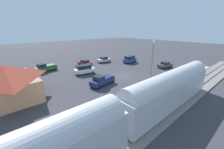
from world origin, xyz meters
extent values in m
plane|color=#38383D|center=(0.00, 0.00, 0.00)|extent=(200.00, 200.00, 0.00)
cube|color=slate|center=(-14.00, 0.00, 0.09)|extent=(4.80, 70.00, 0.18)
cube|color=#59544C|center=(-14.72, 0.00, 0.24)|extent=(0.10, 70.00, 0.12)
cube|color=#59544C|center=(-13.28, 0.00, 0.24)|extent=(0.10, 70.00, 0.12)
cube|color=#B7B2A8|center=(-10.00, 0.00, 0.15)|extent=(3.20, 46.00, 0.30)
cube|color=silver|center=(-14.00, 5.17, 2.15)|extent=(2.90, 19.31, 3.70)
cube|color=red|center=(-12.54, 5.17, 1.85)|extent=(0.04, 17.77, 0.36)
cylinder|color=silver|center=(-14.00, 5.17, 3.90)|extent=(2.75, 18.54, 2.76)
cube|color=tan|center=(4.00, 22.00, 1.73)|extent=(10.04, 7.92, 3.46)
pyramid|color=maroon|center=(4.00, 22.00, 4.48)|extent=(10.84, 8.72, 2.04)
cube|color=#4C3323|center=(4.00, 18.01, 1.05)|extent=(1.10, 0.08, 2.10)
cylinder|color=#333338|center=(-10.61, -5.87, 0.72)|extent=(0.22, 0.22, 0.85)
cylinder|color=green|center=(-10.61, -5.87, 1.46)|extent=(0.36, 0.36, 0.62)
sphere|color=tan|center=(-10.61, -5.87, 1.89)|extent=(0.24, 0.24, 0.24)
cube|color=red|center=(14.01, 1.82, 0.72)|extent=(4.75, 2.61, 0.76)
cube|color=#19232D|center=(14.01, 1.82, 1.42)|extent=(2.41, 1.98, 0.64)
cylinder|color=black|center=(15.54, 2.91, 0.34)|extent=(0.22, 0.68, 0.68)
cylinder|color=black|center=(15.82, 1.33, 0.34)|extent=(0.22, 0.68, 0.68)
cylinder|color=black|center=(12.20, 2.31, 0.34)|extent=(0.22, 0.68, 0.68)
cylinder|color=black|center=(12.48, 0.73, 0.34)|extent=(0.22, 0.68, 0.68)
cube|color=white|center=(7.25, 6.10, 0.84)|extent=(2.77, 5.16, 1.00)
cube|color=#19232D|center=(7.28, 6.25, 1.78)|extent=(2.29, 3.68, 0.88)
cylinder|color=black|center=(7.77, 4.08, 0.34)|extent=(0.22, 0.68, 0.68)
cylinder|color=black|center=(6.08, 4.38, 0.34)|extent=(0.22, 0.68, 0.68)
cylinder|color=black|center=(8.43, 7.82, 0.34)|extent=(0.22, 0.68, 0.68)
cylinder|color=black|center=(6.73, 8.12, 0.34)|extent=(0.22, 0.68, 0.68)
cube|color=#236638|center=(15.87, 12.38, 0.84)|extent=(2.92, 5.67, 0.92)
cube|color=#19232D|center=(15.68, 13.39, 1.72)|extent=(2.01, 2.02, 0.84)
cylinder|color=black|center=(14.63, 14.34, 0.38)|extent=(0.22, 0.76, 0.76)
cylinder|color=black|center=(16.32, 14.66, 0.38)|extent=(0.22, 0.76, 0.76)
cylinder|color=black|center=(15.42, 10.11, 0.38)|extent=(0.22, 0.76, 0.76)
cylinder|color=black|center=(17.11, 10.43, 0.38)|extent=(0.22, 0.76, 0.76)
cube|color=#236638|center=(16.04, 11.45, 1.40)|extent=(2.38, 3.26, 0.20)
cube|color=#47494F|center=(-3.11, -13.73, 0.72)|extent=(2.48, 4.72, 0.76)
cube|color=#19232D|center=(-3.11, -13.73, 1.42)|extent=(1.92, 2.37, 0.64)
cylinder|color=black|center=(-3.65, -11.93, 0.34)|extent=(0.22, 0.68, 0.68)
cylinder|color=black|center=(-2.06, -12.16, 0.34)|extent=(0.22, 0.68, 0.68)
cylinder|color=black|center=(-4.15, -15.29, 0.34)|extent=(0.22, 0.68, 0.68)
cylinder|color=black|center=(-2.56, -15.53, 0.34)|extent=(0.22, 0.68, 0.68)
cube|color=#283D9E|center=(7.72, -11.09, 0.84)|extent=(2.51, 5.09, 1.00)
cube|color=#19232D|center=(7.71, -10.95, 1.78)|extent=(2.10, 3.60, 0.88)
cylinder|color=black|center=(8.80, -12.88, 0.34)|extent=(0.22, 0.68, 0.68)
cylinder|color=black|center=(7.09, -13.08, 0.34)|extent=(0.22, 0.68, 0.68)
cylinder|color=black|center=(8.36, -9.11, 0.34)|extent=(0.22, 0.68, 0.68)
cylinder|color=black|center=(6.65, -9.30, 0.34)|extent=(0.22, 0.68, 0.68)
cube|color=navy|center=(-1.34, 7.35, 0.84)|extent=(2.83, 5.65, 0.92)
cube|color=#19232D|center=(-1.52, 8.36, 1.72)|extent=(1.99, 1.99, 0.84)
cylinder|color=black|center=(-2.55, 9.33, 0.38)|extent=(0.22, 0.76, 0.76)
cylinder|color=black|center=(-0.85, 9.62, 0.38)|extent=(0.22, 0.76, 0.76)
cylinder|color=black|center=(-1.83, 5.09, 0.38)|extent=(0.22, 0.76, 0.76)
cylinder|color=black|center=(-0.14, 5.38, 0.38)|extent=(0.22, 0.76, 0.76)
cube|color=navy|center=(-1.19, 6.42, 1.40)|extent=(2.33, 3.24, 0.20)
cube|color=silver|center=(13.76, -5.23, 0.72)|extent=(2.15, 4.62, 0.76)
cube|color=#19232D|center=(13.76, -5.23, 1.42)|extent=(1.77, 2.27, 0.64)
cylinder|color=black|center=(13.08, -3.48, 0.34)|extent=(0.22, 0.68, 0.68)
cylinder|color=black|center=(14.68, -3.59, 0.34)|extent=(0.22, 0.68, 0.68)
cylinder|color=black|center=(12.85, -6.87, 0.34)|extent=(0.22, 0.68, 0.68)
cylinder|color=black|center=(14.44, -6.98, 0.34)|extent=(0.22, 0.68, 0.68)
cylinder|color=#515156|center=(-7.20, -0.38, 4.09)|extent=(0.16, 0.16, 8.18)
sphere|color=#EAE5C6|center=(-7.20, -0.38, 8.36)|extent=(0.44, 0.44, 0.44)
camera|label=1|loc=(-22.34, 23.71, 10.81)|focal=23.14mm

